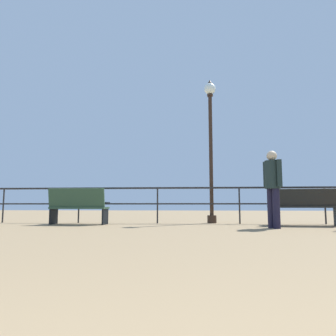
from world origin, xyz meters
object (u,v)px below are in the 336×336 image
at_px(bench_near_right, 304,205).
at_px(person_by_bench, 273,183).
at_px(bench_near_left, 78,205).
at_px(lamppost_center, 211,134).

height_order(bench_near_right, person_by_bench, person_by_bench).
bearing_deg(bench_near_left, bench_near_right, 0.04).
bearing_deg(lamppost_center, person_by_bench, -56.88).
relative_size(bench_near_right, lamppost_center, 0.41).
xyz_separation_m(bench_near_right, lamppost_center, (-2.25, 0.98, 2.08)).
height_order(bench_near_right, lamppost_center, lamppost_center).
bearing_deg(lamppost_center, bench_near_right, -23.53).
bearing_deg(person_by_bench, bench_near_right, 44.96).
bearing_deg(lamppost_center, bench_near_left, -164.69).
xyz_separation_m(bench_near_right, person_by_bench, (-0.98, -0.97, 0.49)).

